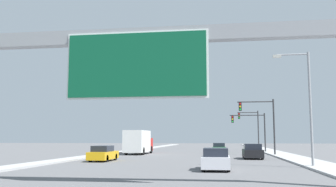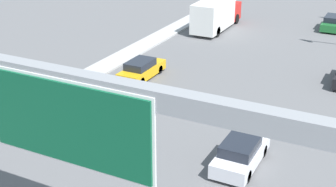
{
  "view_description": "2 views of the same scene",
  "coord_description": "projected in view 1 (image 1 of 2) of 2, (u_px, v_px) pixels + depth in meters",
  "views": [
    {
      "loc": [
        3.91,
        0.87,
        2.13
      ],
      "look_at": [
        0.0,
        28.17,
        5.41
      ],
      "focal_mm": 40.0,
      "sensor_mm": 36.0,
      "label": 1
    },
    {
      "loc": [
        9.44,
        6.58,
        12.74
      ],
      "look_at": [
        -0.32,
        25.84,
        3.42
      ],
      "focal_mm": 50.0,
      "sensor_mm": 36.0,
      "label": 2
    }
  ],
  "objects": [
    {
      "name": "sidewalk_right",
      "position": [
        271.0,
        151.0,
        56.85
      ],
      "size": [
        3.0,
        120.0,
        0.15
      ],
      "color": "#AEAEAE",
      "rests_on": "ground"
    },
    {
      "name": "median_strip_left",
      "position": [
        130.0,
        151.0,
        59.95
      ],
      "size": [
        2.0,
        120.0,
        0.15
      ],
      "color": "#AEAEAE",
      "rests_on": "ground"
    },
    {
      "name": "sign_gantry",
      "position": [
        137.0,
        61.0,
        17.73
      ],
      "size": [
        20.45,
        0.73,
        7.33
      ],
      "color": "gray",
      "rests_on": "ground"
    },
    {
      "name": "car_far_center",
      "position": [
        103.0,
        154.0,
        34.57
      ],
      "size": [
        1.71,
        4.52,
        1.42
      ],
      "color": "gold",
      "rests_on": "ground"
    },
    {
      "name": "car_near_left",
      "position": [
        219.0,
        148.0,
        53.24
      ],
      "size": [
        1.83,
        4.64,
        1.41
      ],
      "color": "#1E662D",
      "rests_on": "ground"
    },
    {
      "name": "car_far_right",
      "position": [
        216.0,
        160.0,
        24.97
      ],
      "size": [
        1.8,
        4.32,
        1.47
      ],
      "color": "silver",
      "rests_on": "ground"
    },
    {
      "name": "car_far_left",
      "position": [
        253.0,
        152.0,
        38.26
      ],
      "size": [
        1.89,
        4.4,
        1.54
      ],
      "color": "black",
      "rests_on": "ground"
    },
    {
      "name": "truck_box_primary",
      "position": [
        139.0,
        142.0,
        49.36
      ],
      "size": [
        2.41,
        8.26,
        3.09
      ],
      "color": "red",
      "rests_on": "ground"
    },
    {
      "name": "traffic_light_near_intersection",
      "position": [
        263.0,
        118.0,
        45.91
      ],
      "size": [
        4.47,
        0.32,
        6.87
      ],
      "color": "#2D2D30",
      "rests_on": "ground"
    },
    {
      "name": "traffic_light_mid_block",
      "position": [
        253.0,
        125.0,
        55.73
      ],
      "size": [
        5.21,
        0.32,
        5.8
      ],
      "color": "#2D2D30",
      "rests_on": "ground"
    },
    {
      "name": "traffic_light_far_intersection",
      "position": [
        252.0,
        124.0,
        65.53
      ],
      "size": [
        3.65,
        0.32,
        6.87
      ],
      "color": "#2D2D30",
      "rests_on": "ground"
    },
    {
      "name": "street_lamp_right",
      "position": [
        305.0,
        98.0,
        27.36
      ],
      "size": [
        2.64,
        0.28,
        8.46
      ],
      "color": "gray",
      "rests_on": "ground"
    }
  ]
}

